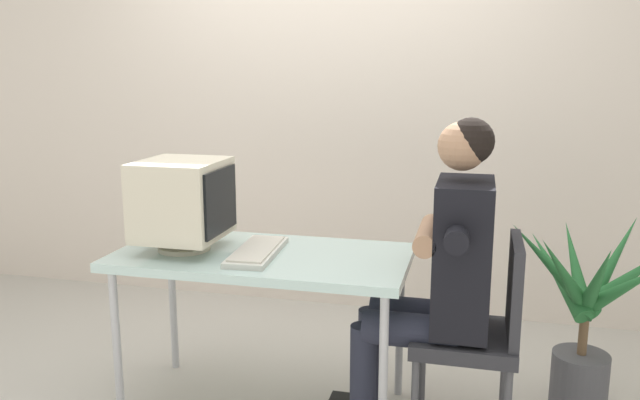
{
  "coord_description": "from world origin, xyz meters",
  "views": [
    {
      "loc": [
        0.9,
        -2.56,
        1.53
      ],
      "look_at": [
        0.26,
        0.0,
        0.98
      ],
      "focal_mm": 35.93,
      "sensor_mm": 36.0,
      "label": 1
    }
  ],
  "objects": [
    {
      "name": "keyboard",
      "position": [
        -0.01,
        -0.03,
        0.75
      ],
      "size": [
        0.2,
        0.46,
        0.03
      ],
      "color": "silver",
      "rests_on": "desk"
    },
    {
      "name": "desk",
      "position": [
        0.0,
        0.0,
        0.68
      ],
      "size": [
        1.28,
        0.65,
        0.73
      ],
      "color": "#B7B7BC",
      "rests_on": "ground_plane"
    },
    {
      "name": "person_seated",
      "position": [
        0.77,
        -0.03,
        0.73
      ],
      "size": [
        0.67,
        0.58,
        1.34
      ],
      "color": "black",
      "rests_on": "ground_plane"
    },
    {
      "name": "crt_monitor",
      "position": [
        -0.35,
        -0.03,
        0.96
      ],
      "size": [
        0.36,
        0.38,
        0.4
      ],
      "color": "beige",
      "rests_on": "desk"
    },
    {
      "name": "wall_back",
      "position": [
        0.3,
        1.4,
        1.5
      ],
      "size": [
        8.0,
        0.1,
        3.0
      ],
      "primitive_type": "cube",
      "color": "beige",
      "rests_on": "ground_plane"
    },
    {
      "name": "office_chair",
      "position": [
        0.94,
        -0.03,
        0.5
      ],
      "size": [
        0.41,
        0.41,
        0.87
      ],
      "color": "#4C4C51",
      "rests_on": "ground_plane"
    },
    {
      "name": "potted_plant",
      "position": [
        1.39,
        0.29,
        0.45
      ],
      "size": [
        0.76,
        0.77,
        0.91
      ],
      "color": "#4C4C51",
      "rests_on": "ground_plane"
    }
  ]
}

